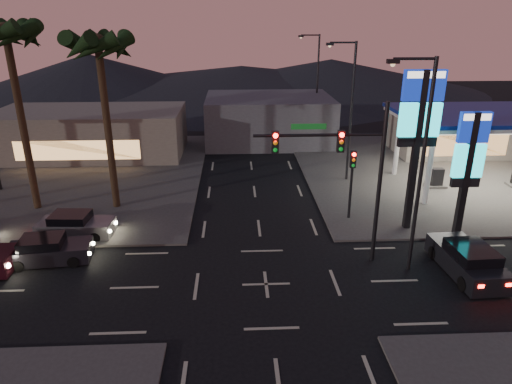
{
  "coord_description": "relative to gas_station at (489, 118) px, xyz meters",
  "views": [
    {
      "loc": [
        -1.32,
        -18.01,
        11.47
      ],
      "look_at": [
        -0.27,
        4.06,
        3.0
      ],
      "focal_mm": 32.0,
      "sensor_mm": 36.0,
      "label": 1
    }
  ],
  "objects": [
    {
      "name": "ground",
      "position": [
        -16.0,
        -12.0,
        -5.08
      ],
      "size": [
        140.0,
        140.0,
        0.0
      ],
      "primitive_type": "plane",
      "color": "black",
      "rests_on": "ground"
    },
    {
      "name": "corner_lot_ne",
      "position": [
        0.0,
        4.0,
        -5.02
      ],
      "size": [
        24.0,
        24.0,
        0.12
      ],
      "primitive_type": "cube",
      "color": "#47443F",
      "rests_on": "ground"
    },
    {
      "name": "corner_lot_nw",
      "position": [
        -32.0,
        4.0,
        -5.02
      ],
      "size": [
        24.0,
        24.0,
        0.12
      ],
      "primitive_type": "cube",
      "color": "#47443F",
      "rests_on": "ground"
    },
    {
      "name": "gas_station",
      "position": [
        0.0,
        0.0,
        0.0
      ],
      "size": [
        12.2,
        8.2,
        5.47
      ],
      "color": "silver",
      "rests_on": "ground"
    },
    {
      "name": "convenience_store",
      "position": [
        2.0,
        9.0,
        -3.08
      ],
      "size": [
        10.0,
        6.0,
        4.0
      ],
      "primitive_type": "cube",
      "color": "#726B5B",
      "rests_on": "ground"
    },
    {
      "name": "pylon_sign_tall",
      "position": [
        -7.5,
        -6.5,
        1.31
      ],
      "size": [
        2.2,
        0.35,
        9.0
      ],
      "color": "black",
      "rests_on": "ground"
    },
    {
      "name": "pylon_sign_short",
      "position": [
        -5.0,
        -7.5,
        -0.42
      ],
      "size": [
        1.6,
        0.35,
        7.0
      ],
      "color": "black",
      "rests_on": "ground"
    },
    {
      "name": "traffic_signal_mast",
      "position": [
        -12.24,
        -10.01,
        0.15
      ],
      "size": [
        6.1,
        0.39,
        8.0
      ],
      "color": "black",
      "rests_on": "ground"
    },
    {
      "name": "pedestal_signal",
      "position": [
        -10.5,
        -5.02,
        -2.16
      ],
      "size": [
        0.32,
        0.39,
        4.3
      ],
      "color": "black",
      "rests_on": "ground"
    },
    {
      "name": "streetlight_near",
      "position": [
        -9.21,
        -11.0,
        0.64
      ],
      "size": [
        2.14,
        0.25,
        10.0
      ],
      "color": "black",
      "rests_on": "ground"
    },
    {
      "name": "streetlight_mid",
      "position": [
        -9.21,
        2.0,
        0.64
      ],
      "size": [
        2.14,
        0.25,
        10.0
      ],
      "color": "black",
      "rests_on": "ground"
    },
    {
      "name": "streetlight_far",
      "position": [
        -9.21,
        16.0,
        0.64
      ],
      "size": [
        2.14,
        0.25,
        10.0
      ],
      "color": "black",
      "rests_on": "ground"
    },
    {
      "name": "palm_a",
      "position": [
        -25.0,
        -2.5,
        4.35
      ],
      "size": [
        4.41,
        4.41,
        10.86
      ],
      "color": "black",
      "rests_on": "ground"
    },
    {
      "name": "palm_b",
      "position": [
        -30.0,
        -2.5,
        4.89
      ],
      "size": [
        4.41,
        4.41,
        11.46
      ],
      "color": "black",
      "rests_on": "ground"
    },
    {
      "name": "building_far_west",
      "position": [
        -30.0,
        10.0,
        -3.08
      ],
      "size": [
        16.0,
        8.0,
        4.0
      ],
      "primitive_type": "cube",
      "color": "#726B5B",
      "rests_on": "ground"
    },
    {
      "name": "building_far_mid",
      "position": [
        -14.0,
        14.0,
        -2.88
      ],
      "size": [
        12.0,
        9.0,
        4.4
      ],
      "primitive_type": "cube",
      "color": "#4C4C51",
      "rests_on": "ground"
    },
    {
      "name": "hill_left",
      "position": [
        -41.0,
        48.0,
        -2.08
      ],
      "size": [
        40.0,
        40.0,
        6.0
      ],
      "primitive_type": "cone",
      "color": "black",
      "rests_on": "ground"
    },
    {
      "name": "hill_right",
      "position": [
        -1.0,
        48.0,
        -2.58
      ],
      "size": [
        50.0,
        50.0,
        5.0
      ],
      "primitive_type": "cone",
      "color": "black",
      "rests_on": "ground"
    },
    {
      "name": "hill_center",
      "position": [
        -16.0,
        48.0,
        -3.08
      ],
      "size": [
        60.0,
        60.0,
        4.0
      ],
      "primitive_type": "cone",
      "color": "black",
      "rests_on": "ground"
    },
    {
      "name": "car_lane_a_front",
      "position": [
        -26.74,
        -9.38,
        -4.46
      ],
      "size": [
        4.25,
        2.12,
        1.34
      ],
      "color": "black",
      "rests_on": "ground"
    },
    {
      "name": "car_lane_b_front",
      "position": [
        -26.3,
        -6.52,
        -4.45
      ],
      "size": [
        4.25,
        1.98,
        1.36
      ],
      "color": "slate",
      "rests_on": "ground"
    },
    {
      "name": "suv_station",
      "position": [
        -6.39,
        -11.5,
        -4.37
      ],
      "size": [
        2.2,
        4.71,
        1.54
      ],
      "color": "black",
      "rests_on": "ground"
    }
  ]
}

